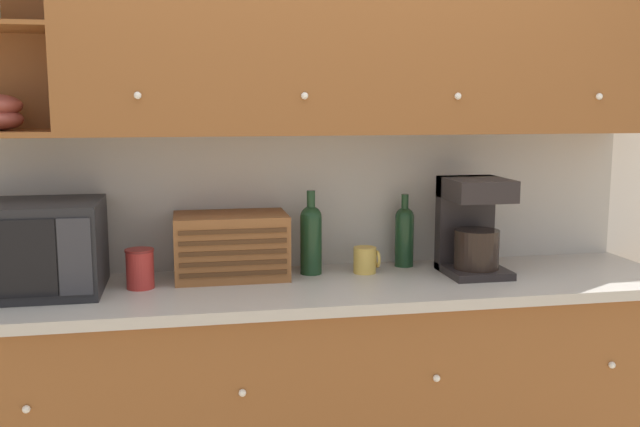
# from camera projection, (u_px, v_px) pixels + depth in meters

# --- Properties ---
(wall_back) EXTENTS (5.16, 0.06, 2.60)m
(wall_back) POSITION_uv_depth(u_px,v_px,m) (309.00, 178.00, 3.00)
(wall_back) COLOR white
(wall_back) RESTS_ON ground_plane
(counter_unit) EXTENTS (2.78, 0.64, 0.94)m
(counter_unit) POSITION_uv_depth(u_px,v_px,m) (324.00, 398.00, 2.80)
(counter_unit) COLOR brown
(counter_unit) RESTS_ON ground_plane
(backsplash_panel) EXTENTS (2.76, 0.01, 0.56)m
(backsplash_panel) POSITION_uv_depth(u_px,v_px,m) (311.00, 199.00, 2.98)
(backsplash_panel) COLOR #B7B2A8
(backsplash_panel) RESTS_ON counter_unit
(upper_cabinets) EXTENTS (2.76, 0.36, 0.80)m
(upper_cabinets) POSITION_uv_depth(u_px,v_px,m) (361.00, 30.00, 2.74)
(upper_cabinets) COLOR brown
(upper_cabinets) RESTS_ON backsplash_panel
(microwave) EXTENTS (0.49, 0.40, 0.33)m
(microwave) POSITION_uv_depth(u_px,v_px,m) (31.00, 248.00, 2.55)
(microwave) COLOR black
(microwave) RESTS_ON counter_unit
(storage_canister) EXTENTS (0.11, 0.11, 0.15)m
(storage_canister) POSITION_uv_depth(u_px,v_px,m) (140.00, 269.00, 2.62)
(storage_canister) COLOR #B22D28
(storage_canister) RESTS_ON counter_unit
(bread_box) EXTENTS (0.44, 0.28, 0.25)m
(bread_box) POSITION_uv_depth(u_px,v_px,m) (231.00, 246.00, 2.79)
(bread_box) COLOR brown
(bread_box) RESTS_ON counter_unit
(second_wine_bottle) EXTENTS (0.09, 0.09, 0.34)m
(second_wine_bottle) POSITION_uv_depth(u_px,v_px,m) (311.00, 236.00, 2.84)
(second_wine_bottle) COLOR #19381E
(second_wine_bottle) RESTS_ON counter_unit
(mug) EXTENTS (0.10, 0.09, 0.11)m
(mug) POSITION_uv_depth(u_px,v_px,m) (366.00, 260.00, 2.87)
(mug) COLOR gold
(mug) RESTS_ON counter_unit
(wine_bottle) EXTENTS (0.08, 0.08, 0.30)m
(wine_bottle) POSITION_uv_depth(u_px,v_px,m) (404.00, 234.00, 2.98)
(wine_bottle) COLOR #19381E
(wine_bottle) RESTS_ON counter_unit
(coffee_maker) EXTENTS (0.24, 0.27, 0.39)m
(coffee_maker) POSITION_uv_depth(u_px,v_px,m) (472.00, 225.00, 2.85)
(coffee_maker) COLOR black
(coffee_maker) RESTS_ON counter_unit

